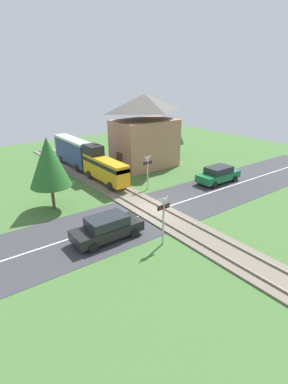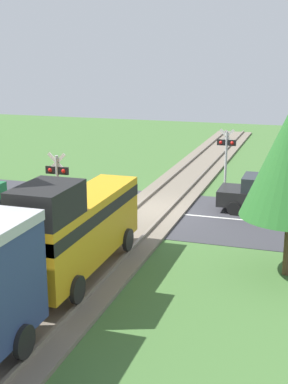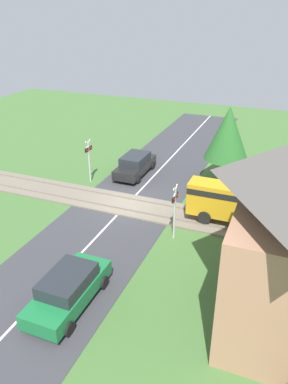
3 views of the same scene
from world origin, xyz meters
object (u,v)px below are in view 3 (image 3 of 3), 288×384
Objects in this scene: crossing_signal_west_approach at (89,155)px; pedestrian_by_station at (269,239)px; car_near_crossing at (135,164)px; car_far_side at (69,289)px; crossing_signal_east_approach at (175,205)px.

pedestrian_by_station is (4.34, 12.84, -1.23)m from crossing_signal_west_approach.
crossing_signal_west_approach is 1.80× the size of pedestrian_by_station.
car_far_side is (13.86, 2.88, 0.00)m from car_near_crossing.
car_far_side is 1.42× the size of crossing_signal_east_approach.
car_far_side is at bearing -46.27° from pedestrian_by_station.
car_near_crossing is at bearing -168.27° from car_far_side.
crossing_signal_west_approach reaches higher than car_near_crossing.
crossing_signal_east_approach is (4.88, 7.93, 0.00)m from crossing_signal_west_approach.
crossing_signal_east_approach is (7.30, 5.40, 1.21)m from car_near_crossing.
crossing_signal_east_approach is at bearing 58.38° from crossing_signal_west_approach.
car_far_side is 7.14m from crossing_signal_east_approach.
crossing_signal_west_approach is at bearing -108.66° from pedestrian_by_station.
pedestrian_by_station is at bearing 56.79° from car_near_crossing.
car_near_crossing is 12.33m from pedestrian_by_station.
crossing_signal_east_approach reaches higher than car_far_side.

